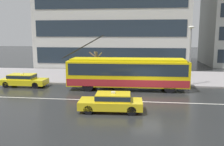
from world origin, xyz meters
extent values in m
plane|color=#252727|center=(0.00, 0.00, 0.00)|extent=(160.00, 160.00, 0.00)
cube|color=gray|center=(0.00, 9.57, 0.07)|extent=(80.00, 10.00, 0.14)
cube|color=silver|center=(0.00, -1.20, 0.00)|extent=(72.00, 0.14, 0.01)
cube|color=yellow|center=(-1.79, 2.97, 1.59)|extent=(11.32, 2.86, 2.35)
cube|color=yellow|center=(-1.79, 2.97, 2.86)|extent=(10.64, 2.58, 0.20)
cube|color=#1E2833|center=(-1.79, 2.97, 2.06)|extent=(10.87, 2.87, 1.08)
cube|color=#AB2328|center=(-1.79, 2.97, 0.84)|extent=(11.21, 2.88, 0.66)
cube|color=#1E2833|center=(3.78, 3.13, 2.06)|extent=(0.18, 2.23, 1.17)
cube|color=black|center=(3.63, 3.13, 2.66)|extent=(0.22, 1.93, 0.28)
cylinder|color=black|center=(-6.03, 3.20, 4.06)|extent=(3.99, 0.18, 2.24)
cylinder|color=black|center=(-6.01, 2.50, 4.06)|extent=(3.99, 0.18, 2.24)
cylinder|color=black|center=(2.00, 4.20, 0.52)|extent=(1.05, 0.33, 1.04)
cylinder|color=black|center=(2.06, 1.96, 0.52)|extent=(1.05, 0.33, 1.04)
cylinder|color=black|center=(-5.43, 3.98, 0.52)|extent=(1.05, 0.33, 1.04)
cylinder|color=black|center=(-5.36, 1.75, 0.52)|extent=(1.05, 0.33, 1.04)
cube|color=yellow|center=(-2.53, -3.84, 0.51)|extent=(4.40, 1.98, 0.55)
cube|color=yellow|center=(-2.36, -3.83, 1.02)|extent=(2.40, 1.64, 0.48)
cube|color=#1E2833|center=(-2.36, -3.83, 1.05)|extent=(2.45, 1.66, 0.31)
cube|color=silver|center=(-2.36, -3.83, 1.33)|extent=(0.29, 0.17, 0.12)
cylinder|color=black|center=(-3.91, -4.70, 0.31)|extent=(0.63, 0.23, 0.62)
cylinder|color=black|center=(-3.99, -3.13, 0.31)|extent=(0.63, 0.23, 0.62)
cylinder|color=black|center=(-1.07, -4.56, 0.31)|extent=(0.63, 0.23, 0.62)
cylinder|color=black|center=(-1.15, -2.99, 0.31)|extent=(0.63, 0.23, 0.62)
cube|color=yellow|center=(-12.22, 3.00, 0.51)|extent=(4.61, 1.81, 0.55)
cube|color=yellow|center=(-12.41, 3.00, 1.02)|extent=(2.49, 1.55, 0.48)
cube|color=#1E2833|center=(-12.41, 3.00, 1.05)|extent=(2.54, 1.56, 0.31)
cube|color=silver|center=(-12.41, 3.00, 1.33)|extent=(0.28, 0.16, 0.12)
cylinder|color=black|center=(-10.71, 3.80, 0.31)|extent=(0.62, 0.20, 0.62)
cylinder|color=black|center=(-10.70, 2.22, 0.31)|extent=(0.62, 0.20, 0.62)
cylinder|color=black|center=(-13.75, 3.78, 0.31)|extent=(0.62, 0.20, 0.62)
cylinder|color=black|center=(-13.74, 2.20, 0.31)|extent=(0.62, 0.20, 0.62)
cylinder|color=gray|center=(-2.01, 5.65, 1.29)|extent=(0.08, 0.08, 2.31)
cylinder|color=gray|center=(-5.77, 5.65, 1.29)|extent=(0.08, 0.08, 2.31)
cylinder|color=gray|center=(-2.01, 7.10, 1.29)|extent=(0.08, 0.08, 2.31)
cylinder|color=gray|center=(-5.77, 7.10, 1.29)|extent=(0.08, 0.08, 2.31)
cube|color=#99ADB2|center=(-3.89, 7.10, 1.34)|extent=(3.58, 0.04, 1.85)
cube|color=#B2B2B7|center=(-3.89, 6.38, 2.49)|extent=(4.07, 1.75, 0.08)
cube|color=brown|center=(-3.89, 6.74, 0.59)|extent=(2.64, 0.36, 0.08)
cylinder|color=navy|center=(-4.01, 5.77, 0.54)|extent=(0.14, 0.14, 0.79)
cylinder|color=navy|center=(-4.17, 5.77, 0.54)|extent=(0.14, 0.14, 0.79)
cylinder|color=#43312E|center=(-4.09, 5.77, 1.25)|extent=(0.37, 0.37, 0.63)
sphere|color=tan|center=(-4.09, 5.77, 1.68)|extent=(0.22, 0.22, 0.22)
cone|color=black|center=(-4.21, 5.77, 1.97)|extent=(1.32, 1.32, 0.28)
cylinder|color=#333333|center=(-4.21, 5.77, 1.44)|extent=(0.02, 0.02, 0.78)
cylinder|color=#494845|center=(-3.78, 6.80, 0.58)|extent=(0.14, 0.14, 0.88)
cylinder|color=#494845|center=(-3.73, 6.95, 0.58)|extent=(0.14, 0.14, 0.88)
cylinder|color=#4B2E22|center=(-3.75, 6.88, 1.31)|extent=(0.45, 0.45, 0.59)
sphere|color=tan|center=(-3.75, 6.88, 1.71)|extent=(0.20, 0.20, 0.20)
cone|color=black|center=(-3.79, 6.76, 1.99)|extent=(1.46, 1.46, 0.29)
cylinder|color=#333333|center=(-3.79, 6.76, 1.48)|extent=(0.02, 0.02, 0.73)
cylinder|color=gray|center=(4.32, 5.20, 2.97)|extent=(0.16, 0.16, 5.66)
ellipsoid|color=silver|center=(4.32, 5.20, 5.92)|extent=(0.60, 0.32, 0.24)
cylinder|color=brown|center=(-5.73, 8.01, 1.67)|extent=(0.34, 0.34, 3.07)
cylinder|color=brown|center=(-6.19, 8.28, 2.81)|extent=(1.06, 0.70, 0.69)
cylinder|color=brown|center=(-5.48, 8.45, 2.67)|extent=(0.67, 1.02, 0.82)
cylinder|color=brown|center=(-5.91, 8.36, 2.88)|extent=(0.53, 0.85, 0.63)
cube|color=#1E2833|center=(-5.16, 14.68, 2.14)|extent=(21.49, 0.06, 2.33)
cube|color=#1E2833|center=(-5.16, 14.68, 6.03)|extent=(21.49, 0.06, 2.33)
cube|color=#1E2833|center=(-5.16, 14.68, 9.91)|extent=(21.49, 0.06, 2.33)
camera|label=1|loc=(-0.50, -19.83, 5.28)|focal=38.99mm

